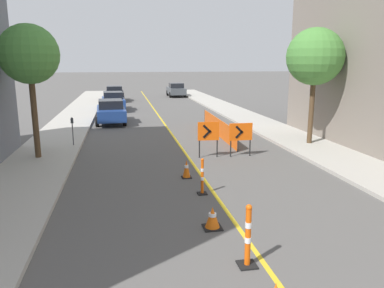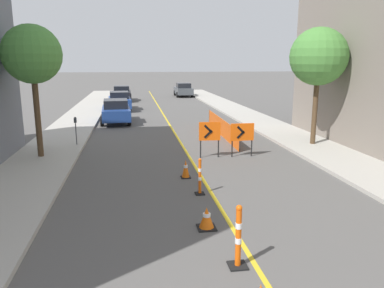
% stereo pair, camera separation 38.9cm
% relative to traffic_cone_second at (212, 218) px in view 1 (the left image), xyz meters
% --- Properties ---
extents(lane_stripe, '(0.12, 52.74, 0.01)m').
position_rel_traffic_cone_second_xyz_m(lane_stripe, '(0.65, 18.03, -0.27)').
color(lane_stripe, gold).
rests_on(lane_stripe, ground_plane).
extents(sidewalk_left, '(2.78, 52.74, 0.14)m').
position_rel_traffic_cone_second_xyz_m(sidewalk_left, '(-5.50, 18.03, -0.20)').
color(sidewalk_left, '#ADA89E').
rests_on(sidewalk_left, ground_plane).
extents(sidewalk_right, '(2.78, 52.74, 0.14)m').
position_rel_traffic_cone_second_xyz_m(sidewalk_right, '(6.79, 18.03, -0.20)').
color(sidewalk_right, '#ADA89E').
rests_on(sidewalk_right, ground_plane).
extents(traffic_cone_second, '(0.46, 0.46, 0.55)m').
position_rel_traffic_cone_second_xyz_m(traffic_cone_second, '(0.00, 0.00, 0.00)').
color(traffic_cone_second, black).
rests_on(traffic_cone_second, ground_plane).
extents(traffic_cone_third, '(0.34, 0.34, 0.66)m').
position_rel_traffic_cone_second_xyz_m(traffic_cone_third, '(0.07, 4.19, 0.05)').
color(traffic_cone_third, black).
rests_on(traffic_cone_third, ground_plane).
extents(delineator_post_front, '(0.38, 0.38, 1.32)m').
position_rel_traffic_cone_second_xyz_m(delineator_post_front, '(0.27, -1.85, 0.31)').
color(delineator_post_front, black).
rests_on(delineator_post_front, ground_plane).
extents(delineator_post_rear, '(0.29, 0.29, 1.16)m').
position_rel_traffic_cone_second_xyz_m(delineator_post_rear, '(0.27, 2.44, 0.23)').
color(delineator_post_rear, black).
rests_on(delineator_post_rear, ground_plane).
extents(arrow_barricade_primary, '(0.93, 0.12, 1.55)m').
position_rel_traffic_cone_second_xyz_m(arrow_barricade_primary, '(1.50, 6.90, 0.81)').
color(arrow_barricade_primary, '#EF560C').
rests_on(arrow_barricade_primary, ground_plane).
extents(arrow_barricade_secondary, '(1.03, 0.10, 1.47)m').
position_rel_traffic_cone_second_xyz_m(arrow_barricade_secondary, '(2.92, 6.82, 0.76)').
color(arrow_barricade_secondary, '#EF560C').
rests_on(arrow_barricade_secondary, ground_plane).
extents(safety_mesh_fence, '(0.25, 7.90, 0.95)m').
position_rel_traffic_cone_second_xyz_m(safety_mesh_fence, '(3.16, 11.54, 0.20)').
color(safety_mesh_fence, '#EF560C').
rests_on(safety_mesh_fence, ground_plane).
extents(parked_car_curb_near, '(2.02, 4.39, 1.59)m').
position_rel_traffic_cone_second_xyz_m(parked_car_curb_near, '(-2.83, 17.04, 0.53)').
color(parked_car_curb_near, navy).
rests_on(parked_car_curb_near, ground_plane).
extents(parked_car_curb_mid, '(2.04, 4.40, 1.59)m').
position_rel_traffic_cone_second_xyz_m(parked_car_curb_mid, '(-2.80, 23.85, 0.53)').
color(parked_car_curb_mid, navy).
rests_on(parked_car_curb_mid, ground_plane).
extents(parked_car_curb_far, '(1.94, 4.33, 1.59)m').
position_rel_traffic_cone_second_xyz_m(parked_car_curb_far, '(-2.78, 31.53, 0.53)').
color(parked_car_curb_far, black).
rests_on(parked_car_curb_far, ground_plane).
extents(parked_car_opposite_side, '(1.94, 4.31, 1.59)m').
position_rel_traffic_cone_second_xyz_m(parked_car_opposite_side, '(4.28, 35.65, 0.53)').
color(parked_car_opposite_side, '#474C51').
rests_on(parked_car_opposite_side, ground_plane).
extents(parking_meter_near_curb, '(0.12, 0.11, 1.34)m').
position_rel_traffic_cone_second_xyz_m(parking_meter_near_curb, '(-4.46, 9.87, 0.81)').
color(parking_meter_near_curb, '#4C4C51').
rests_on(parking_meter_near_curb, sidewalk_left).
extents(street_tree_left_near, '(2.37, 2.37, 5.40)m').
position_rel_traffic_cone_second_xyz_m(street_tree_left_near, '(-5.64, 7.73, 4.05)').
color(street_tree_left_near, '#4C3823').
rests_on(street_tree_left_near, sidewalk_left).
extents(street_tree_right_near, '(2.69, 2.69, 5.50)m').
position_rel_traffic_cone_second_xyz_m(street_tree_right_near, '(6.93, 8.24, 4.00)').
color(street_tree_right_near, '#4C3823').
rests_on(street_tree_right_near, sidewalk_right).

